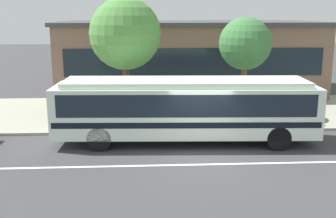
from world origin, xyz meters
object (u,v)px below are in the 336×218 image
at_px(transit_bus, 186,106).
at_px(street_tree_near_stop, 125,34).
at_px(pedestrian_waiting_near_sign, 189,101).
at_px(street_tree_mid_block, 245,44).
at_px(pedestrian_standing_by_tree, 300,104).
at_px(pedestrian_walking_along_curb, 292,106).

xyz_separation_m(transit_bus, street_tree_near_stop, (-2.67, 3.70, 2.84)).
distance_m(pedestrian_waiting_near_sign, street_tree_mid_block, 4.20).
xyz_separation_m(pedestrian_standing_by_tree, street_tree_near_stop, (-8.48, 1.50, 3.30)).
relative_size(pedestrian_standing_by_tree, street_tree_mid_block, 0.34).
distance_m(transit_bus, pedestrian_walking_along_curb, 5.67).
height_order(transit_bus, pedestrian_walking_along_curb, transit_bus).
distance_m(pedestrian_waiting_near_sign, street_tree_near_stop, 4.57).
distance_m(pedestrian_walking_along_curb, street_tree_near_stop, 8.86).
bearing_deg(street_tree_near_stop, transit_bus, -54.20).
height_order(pedestrian_walking_along_curb, pedestrian_standing_by_tree, pedestrian_standing_by_tree).
height_order(transit_bus, street_tree_near_stop, street_tree_near_stop).
bearing_deg(pedestrian_standing_by_tree, street_tree_near_stop, 169.94).
height_order(transit_bus, pedestrian_waiting_near_sign, transit_bus).
distance_m(transit_bus, street_tree_near_stop, 5.37).
height_order(transit_bus, street_tree_mid_block, street_tree_mid_block).
bearing_deg(pedestrian_waiting_near_sign, street_tree_near_stop, 170.82).
distance_m(transit_bus, pedestrian_standing_by_tree, 6.23).
relative_size(pedestrian_walking_along_curb, pedestrian_standing_by_tree, 0.96).
bearing_deg(pedestrian_standing_by_tree, street_tree_mid_block, 139.14).
relative_size(pedestrian_waiting_near_sign, pedestrian_walking_along_curb, 1.05).
bearing_deg(street_tree_near_stop, street_tree_mid_block, 4.74).
distance_m(pedestrian_walking_along_curb, street_tree_mid_block, 4.08).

